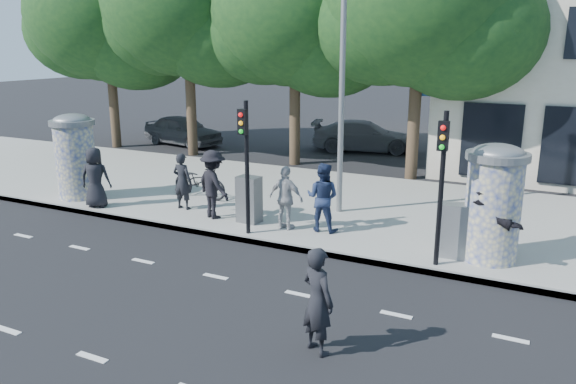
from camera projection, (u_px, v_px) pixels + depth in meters
The scene contains 26 objects.
ground at pixel (176, 303), 10.94m from camera, with size 120.00×120.00×0.00m, color black.
sidewalk at pixel (324, 203), 17.42m from camera, with size 40.00×8.00×0.15m, color gray.
curb at pixel (263, 243), 14.00m from camera, with size 40.00×0.10×0.16m, color slate.
lane_dash_near at pixel (92, 357), 9.03m from camera, with size 32.00×0.12×0.01m, color silver.
lane_dash_far at pixel (216, 277), 12.15m from camera, with size 32.00×0.12×0.01m, color silver.
ad_column_left at pixel (75, 154), 17.52m from camera, with size 1.36×1.36×2.65m.
ad_column_right at pixel (494, 200), 12.40m from camera, with size 1.36×1.36×2.65m.
traffic_pole_near at pixel (246, 154), 13.91m from camera, with size 0.22×0.31×3.40m.
traffic_pole_far at pixel (442, 174), 11.86m from camera, with size 0.22×0.31×3.40m.
street_lamp at pixel (342, 47), 15.12m from camera, with size 0.25×0.93×8.00m.
tree_far_left at pixel (107, 14), 25.73m from camera, with size 7.20×7.20×9.26m.
tree_mid_left at pixel (187, 4), 23.73m from camera, with size 7.20×7.20×9.57m.
tree_near_left at pixel (295, 12), 21.88m from camera, with size 6.80×6.80×8.97m.
tree_center at pixel (421, 1), 19.34m from camera, with size 7.00×7.00×9.30m.
ped_a at pixel (95, 178), 16.60m from camera, with size 0.88×0.57×1.79m, color black.
ped_b at pixel (182, 181), 16.42m from camera, with size 0.61×0.40×1.67m, color black.
ped_c at pixel (323, 197), 14.47m from camera, with size 0.87×0.68×1.80m, color #1D2849.
ped_d at pixel (213, 184), 15.55m from camera, with size 1.24×0.71×1.92m, color black.
ped_e at pixel (286, 198), 14.60m from camera, with size 0.99×0.56×1.69m, color #A3A3A6.
ped_f at pixel (482, 224), 12.30m from camera, with size 1.71×0.61×1.84m, color black.
man_road at pixel (318, 301), 9.00m from camera, with size 0.66×0.43×1.81m, color black.
bicycle at pixel (200, 181), 17.68m from camera, with size 2.01×0.70×1.06m, color black.
cabinet_left at pixel (249, 199), 15.23m from camera, with size 0.61×0.44×1.28m, color #5E6062.
cabinet_right at pixel (454, 231), 12.75m from camera, with size 0.60×0.44×1.25m, color gray.
car_left at pixel (183, 130), 27.67m from camera, with size 4.30×1.73×1.47m, color #484A4E.
car_right at pixel (364, 136), 26.15m from camera, with size 4.83×1.96×1.40m, color slate.
Camera 1 is at (6.38, -8.02, 4.91)m, focal length 35.00 mm.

